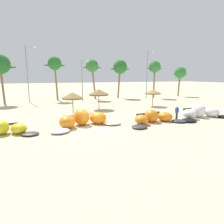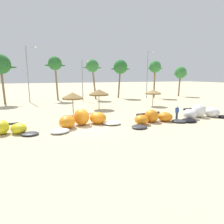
{
  "view_description": "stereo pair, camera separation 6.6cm",
  "coord_description": "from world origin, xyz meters",
  "px_view_note": "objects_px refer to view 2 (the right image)",
  "views": [
    {
      "loc": [
        -4.89,
        -17.83,
        4.95
      ],
      "look_at": [
        2.77,
        2.0,
        1.0
      ],
      "focal_mm": 31.06,
      "sensor_mm": 36.0,
      "label": 1
    },
    {
      "loc": [
        -4.83,
        -17.86,
        4.95
      ],
      "look_at": [
        2.77,
        2.0,
        1.0
      ],
      "focal_mm": 31.06,
      "sensor_mm": 36.0,
      "label": 2
    }
  ],
  "objects_px": {
    "beach_umbrella_near_palms": "(153,92)",
    "person_near_kites": "(177,113)",
    "kite_left": "(83,120)",
    "kite_left_of_center": "(154,118)",
    "palm_center_right": "(120,67)",
    "kite_far_left": "(1,130)",
    "lamppost_east_center": "(83,78)",
    "beach_umbrella_near_van": "(73,96)",
    "lamppost_east": "(148,72)",
    "palm_right": "(180,73)",
    "beach_umbrella_middle": "(99,92)",
    "palm_left_of_gap": "(55,64)",
    "palm_center_left": "(92,67)",
    "lamppost_west_center": "(28,72)",
    "kite_center": "(201,113)",
    "palm_right_of_gap": "(155,67)",
    "palm_left": "(0,65)"
  },
  "relations": [
    {
      "from": "beach_umbrella_near_palms",
      "to": "person_near_kites",
      "type": "xyz_separation_m",
      "value": [
        -3.16,
        -9.91,
        -1.57
      ]
    },
    {
      "from": "kite_left",
      "to": "kite_left_of_center",
      "type": "relative_size",
      "value": 1.05
    },
    {
      "from": "kite_left",
      "to": "palm_center_right",
      "type": "distance_m",
      "value": 27.11
    },
    {
      "from": "kite_far_left",
      "to": "lamppost_east_center",
      "type": "bearing_deg",
      "value": 60.21
    },
    {
      "from": "beach_umbrella_near_van",
      "to": "lamppost_east",
      "type": "xyz_separation_m",
      "value": [
        19.36,
        14.09,
        3.24
      ]
    },
    {
      "from": "beach_umbrella_near_palms",
      "to": "palm_right",
      "type": "relative_size",
      "value": 0.38
    },
    {
      "from": "beach_umbrella_near_van",
      "to": "beach_umbrella_middle",
      "type": "distance_m",
      "value": 5.46
    },
    {
      "from": "kite_left",
      "to": "palm_left_of_gap",
      "type": "distance_m",
      "value": 23.55
    },
    {
      "from": "beach_umbrella_near_palms",
      "to": "palm_center_left",
      "type": "xyz_separation_m",
      "value": [
        -6.74,
        13.01,
        4.53
      ]
    },
    {
      "from": "beach_umbrella_near_van",
      "to": "person_near_kites",
      "type": "height_order",
      "value": "beach_umbrella_near_van"
    },
    {
      "from": "lamppost_east_center",
      "to": "lamppost_east",
      "type": "bearing_deg",
      "value": 0.13
    },
    {
      "from": "lamppost_west_center",
      "to": "palm_center_right",
      "type": "bearing_deg",
      "value": 3.56
    },
    {
      "from": "palm_center_right",
      "to": "lamppost_west_center",
      "type": "height_order",
      "value": "lamppost_west_center"
    },
    {
      "from": "kite_far_left",
      "to": "person_near_kites",
      "type": "xyz_separation_m",
      "value": [
        17.79,
        -0.55,
        0.35
      ]
    },
    {
      "from": "kite_left_of_center",
      "to": "kite_far_left",
      "type": "bearing_deg",
      "value": 176.87
    },
    {
      "from": "kite_left_of_center",
      "to": "lamppost_west_center",
      "type": "bearing_deg",
      "value": 119.43
    },
    {
      "from": "palm_center_right",
      "to": "beach_umbrella_near_palms",
      "type": "bearing_deg",
      "value": -90.05
    },
    {
      "from": "palm_center_right",
      "to": "palm_right",
      "type": "relative_size",
      "value": 1.19
    },
    {
      "from": "palm_left_of_gap",
      "to": "kite_left",
      "type": "bearing_deg",
      "value": -88.72
    },
    {
      "from": "kite_center",
      "to": "palm_right_of_gap",
      "type": "distance_m",
      "value": 23.27
    },
    {
      "from": "kite_far_left",
      "to": "palm_left_of_gap",
      "type": "distance_m",
      "value": 25.11
    },
    {
      "from": "beach_umbrella_near_van",
      "to": "kite_center",
      "type": "bearing_deg",
      "value": -26.69
    },
    {
      "from": "person_near_kites",
      "to": "palm_right_of_gap",
      "type": "height_order",
      "value": "palm_right_of_gap"
    },
    {
      "from": "kite_left",
      "to": "lamppost_east",
      "type": "height_order",
      "value": "lamppost_east"
    },
    {
      "from": "beach_umbrella_near_palms",
      "to": "palm_left",
      "type": "distance_m",
      "value": 26.66
    },
    {
      "from": "beach_umbrella_near_van",
      "to": "beach_umbrella_near_palms",
      "type": "height_order",
      "value": "beach_umbrella_near_van"
    },
    {
      "from": "kite_left",
      "to": "kite_center",
      "type": "relative_size",
      "value": 0.97
    },
    {
      "from": "kite_left",
      "to": "palm_center_left",
      "type": "bearing_deg",
      "value": 72.12
    },
    {
      "from": "person_near_kites",
      "to": "lamppost_west_center",
      "type": "bearing_deg",
      "value": 125.53
    },
    {
      "from": "kite_left_of_center",
      "to": "palm_right",
      "type": "relative_size",
      "value": 1.0
    },
    {
      "from": "beach_umbrella_near_palms",
      "to": "beach_umbrella_near_van",
      "type": "bearing_deg",
      "value": -167.96
    },
    {
      "from": "palm_center_left",
      "to": "lamppost_east_center",
      "type": "bearing_deg",
      "value": -142.85
    },
    {
      "from": "palm_right_of_gap",
      "to": "palm_right",
      "type": "xyz_separation_m",
      "value": [
        7.84,
        0.65,
        -1.18
      ]
    },
    {
      "from": "person_near_kites",
      "to": "beach_umbrella_near_van",
      "type": "bearing_deg",
      "value": 146.65
    },
    {
      "from": "palm_right",
      "to": "lamppost_east",
      "type": "distance_m",
      "value": 9.76
    },
    {
      "from": "kite_left",
      "to": "lamppost_east_center",
      "type": "relative_size",
      "value": 0.94
    },
    {
      "from": "kite_left",
      "to": "beach_umbrella_near_palms",
      "type": "relative_size",
      "value": 2.73
    },
    {
      "from": "kite_center",
      "to": "lamppost_east_center",
      "type": "height_order",
      "value": "lamppost_east_center"
    },
    {
      "from": "kite_far_left",
      "to": "palm_left_of_gap",
      "type": "xyz_separation_m",
      "value": [
        6.7,
        23.22,
        6.82
      ]
    },
    {
      "from": "palm_center_right",
      "to": "palm_right",
      "type": "xyz_separation_m",
      "value": [
        15.33,
        -1.91,
        -1.19
      ]
    },
    {
      "from": "person_near_kites",
      "to": "palm_center_left",
      "type": "height_order",
      "value": "palm_center_left"
    },
    {
      "from": "kite_far_left",
      "to": "kite_center",
      "type": "height_order",
      "value": "kite_center"
    },
    {
      "from": "person_near_kites",
      "to": "kite_far_left",
      "type": "bearing_deg",
      "value": 178.22
    },
    {
      "from": "beach_umbrella_near_van",
      "to": "lamppost_east_center",
      "type": "xyz_separation_m",
      "value": [
        4.53,
        14.06,
        2.02
      ]
    },
    {
      "from": "kite_left",
      "to": "person_near_kites",
      "type": "height_order",
      "value": "kite_left"
    },
    {
      "from": "palm_right_of_gap",
      "to": "palm_right",
      "type": "height_order",
      "value": "palm_right_of_gap"
    },
    {
      "from": "palm_center_right",
      "to": "palm_right_of_gap",
      "type": "relative_size",
      "value": 1.02
    },
    {
      "from": "kite_far_left",
      "to": "kite_center",
      "type": "bearing_deg",
      "value": -1.74
    },
    {
      "from": "kite_left",
      "to": "palm_right_of_gap",
      "type": "bearing_deg",
      "value": 43.17
    },
    {
      "from": "person_near_kites",
      "to": "lamppost_east_center",
      "type": "bearing_deg",
      "value": 106.09
    }
  ]
}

